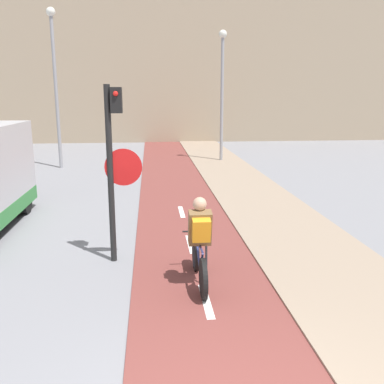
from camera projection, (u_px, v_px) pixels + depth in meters
building_row_background at (160, 52)px, 29.00m from camera, size 60.00×5.20×11.75m
traffic_light_pole at (114, 155)px, 7.58m from camera, size 0.67×0.25×3.21m
street_lamp_far at (55, 72)px, 17.32m from camera, size 0.36×0.36×6.40m
street_lamp_sidewalk at (222, 81)px, 19.25m from camera, size 0.36×0.36×5.82m
cyclist_near at (200, 244)px, 6.83m from camera, size 0.46×1.74×1.47m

